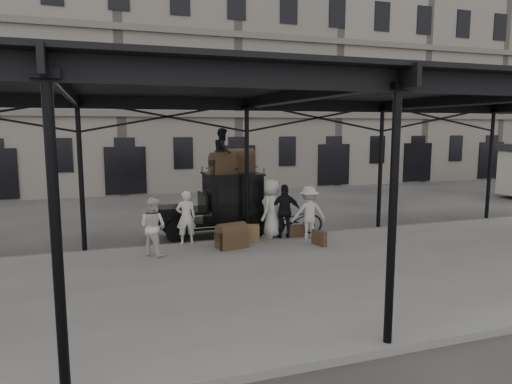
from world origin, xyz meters
TOP-DOWN VIEW (x-y plane):
  - ground at (0.00, 0.00)m, footprint 120.00×120.00m
  - platform at (0.00, -2.00)m, footprint 28.00×8.00m
  - canopy at (0.00, -1.72)m, footprint 22.50×9.00m
  - building_frontage at (0.00, 18.00)m, footprint 64.00×8.00m
  - taxi at (-0.50, 3.08)m, footprint 3.65×1.55m
  - porter_left at (-2.03, 1.80)m, footprint 0.62×0.42m
  - porter_midleft at (-3.13, 0.84)m, footprint 1.01×1.01m
  - porter_centre at (0.79, 1.80)m, footprint 1.10×1.08m
  - porter_official at (1.15, 1.54)m, footprint 1.11×0.71m
  - porter_right at (1.84, 1.20)m, footprint 1.19×0.79m
  - bicycle at (1.58, 1.80)m, footprint 2.05×0.89m
  - porter_roof at (-0.53, 2.98)m, footprint 0.79×0.89m
  - steamer_trunk_roof_near at (-0.58, 2.83)m, footprint 0.94×0.71m
  - steamer_trunk_roof_far at (0.17, 3.28)m, footprint 0.94×0.58m
  - steamer_trunk_platform at (-0.84, 0.89)m, footprint 0.98×0.73m
  - wicker_hamper at (-0.05, 1.54)m, footprint 0.71×0.61m
  - suitcase_upright at (1.80, 0.35)m, footprint 0.25×0.62m
  - suitcase_flat at (1.58, 1.53)m, footprint 0.61×0.18m

SIDE VIEW (x-z plane):
  - ground at x=0.00m, z-range 0.00..0.00m
  - platform at x=0.00m, z-range 0.00..0.15m
  - suitcase_flat at x=1.58m, z-range 0.15..0.55m
  - suitcase_upright at x=1.80m, z-range 0.15..0.60m
  - wicker_hamper at x=-0.05m, z-range 0.15..0.65m
  - steamer_trunk_platform at x=-0.84m, z-range 0.15..0.79m
  - bicycle at x=1.58m, z-range 0.15..1.20m
  - porter_midleft at x=-3.13m, z-range 0.15..1.80m
  - porter_left at x=-2.03m, z-range 0.15..1.82m
  - porter_right at x=1.84m, z-range 0.15..1.86m
  - porter_official at x=1.15m, z-range 0.15..1.91m
  - porter_centre at x=0.79m, z-range 0.15..2.06m
  - taxi at x=-0.50m, z-range 0.11..2.29m
  - steamer_trunk_roof_near at x=-0.58m, z-range 2.18..2.79m
  - steamer_trunk_roof_far at x=0.17m, z-range 2.18..2.86m
  - porter_roof at x=-0.53m, z-range 2.18..3.71m
  - canopy at x=0.00m, z-range 2.23..6.97m
  - building_frontage at x=0.00m, z-range 0.00..14.00m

